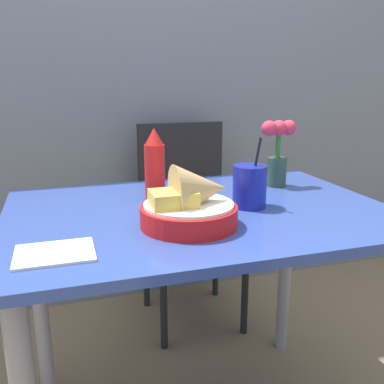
% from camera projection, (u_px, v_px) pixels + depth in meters
% --- Properties ---
extents(wall_window, '(7.00, 0.06, 2.60)m').
position_uv_depth(wall_window, '(133.00, 30.00, 1.93)').
color(wall_window, slate).
rests_on(wall_window, ground_plane).
extents(dining_table, '(1.05, 0.74, 0.74)m').
position_uv_depth(dining_table, '(200.00, 247.00, 1.22)').
color(dining_table, '#334C9E').
rests_on(dining_table, ground_plane).
extents(chair_far_window, '(0.40, 0.40, 0.89)m').
position_uv_depth(chair_far_window, '(186.00, 206.00, 1.96)').
color(chair_far_window, black).
rests_on(chair_far_window, ground_plane).
extents(food_basket, '(0.24, 0.24, 0.16)m').
position_uv_depth(food_basket, '(192.00, 204.00, 1.04)').
color(food_basket, red).
rests_on(food_basket, dining_table).
extents(ketchup_bottle, '(0.06, 0.06, 0.21)m').
position_uv_depth(ketchup_bottle, '(155.00, 166.00, 1.24)').
color(ketchup_bottle, red).
rests_on(ketchup_bottle, dining_table).
extents(drink_cup, '(0.09, 0.09, 0.20)m').
position_uv_depth(drink_cup, '(250.00, 188.00, 1.19)').
color(drink_cup, '#192399').
rests_on(drink_cup, dining_table).
extents(flower_vase, '(0.12, 0.06, 0.22)m').
position_uv_depth(flower_vase, '(278.00, 150.00, 1.40)').
color(flower_vase, '#2D4738').
rests_on(flower_vase, dining_table).
extents(napkin, '(0.16, 0.13, 0.01)m').
position_uv_depth(napkin, '(55.00, 253.00, 0.88)').
color(napkin, white).
rests_on(napkin, dining_table).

